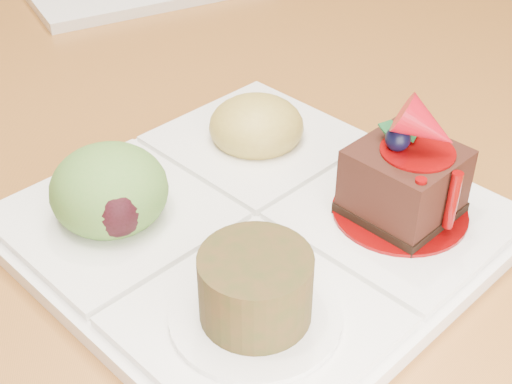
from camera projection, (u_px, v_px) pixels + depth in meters
name	position (u px, v px, depth m)	size (l,w,h in m)	color
dining_table	(114.00, 45.00, 0.87)	(1.00, 1.80, 0.75)	#9A5A27
chair_right	(453.00, 33.00, 1.32)	(0.40, 0.40, 0.90)	black
sampler_plate	(249.00, 208.00, 0.47)	(0.36, 0.36, 0.11)	white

